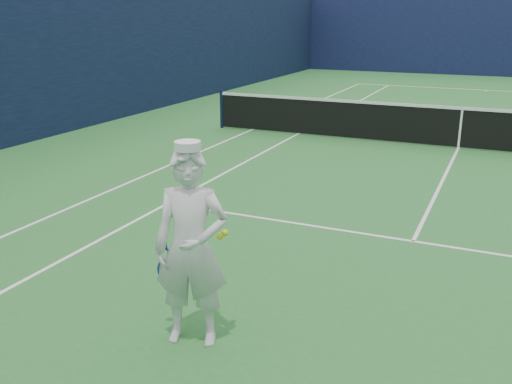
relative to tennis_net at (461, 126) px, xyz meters
The scene contains 5 objects.
ground 0.55m from the tennis_net, ahead, with size 80.00×80.00×0.00m, color #296C2E.
court_markings 0.55m from the tennis_net, ahead, with size 11.03×23.83×0.01m.
windscreen_fence 1.45m from the tennis_net, ahead, with size 20.12×36.12×4.00m.
tennis_net is the anchor object (origin of this frame).
tennis_player 10.02m from the tennis_net, 99.00° to the right, with size 0.89×0.66×2.02m.
Camera 1 is at (1.04, -14.19, 3.11)m, focal length 40.00 mm.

